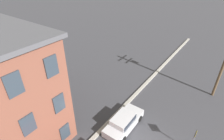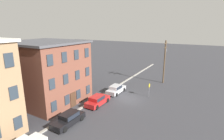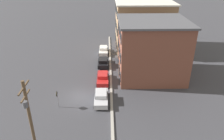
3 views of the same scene
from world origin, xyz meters
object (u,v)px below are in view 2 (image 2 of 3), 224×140
object	(u,v)px
car_red	(97,100)
utility_pole	(165,59)
car_silver	(116,89)
caution_sign	(149,88)
car_black	(69,118)

from	to	relation	value
car_red	utility_pole	size ratio (longest dim) A/B	0.50
car_silver	caution_sign	size ratio (longest dim) A/B	1.79
car_red	utility_pole	bearing A→B (deg)	-20.79
car_red	car_silver	world-z (taller)	same
car_black	utility_pole	bearing A→B (deg)	-15.10
car_black	caution_sign	size ratio (longest dim) A/B	1.79
car_silver	car_red	bearing A→B (deg)	178.80
car_red	utility_pole	distance (m)	17.31
caution_sign	utility_pole	world-z (taller)	utility_pole
caution_sign	utility_pole	bearing A→B (deg)	-1.03
car_red	caution_sign	world-z (taller)	caution_sign
car_black	car_silver	world-z (taller)	same
car_silver	utility_pole	size ratio (longest dim) A/B	0.50
utility_pole	car_silver	bearing A→B (deg)	149.94
caution_sign	car_red	bearing A→B (deg)	139.51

